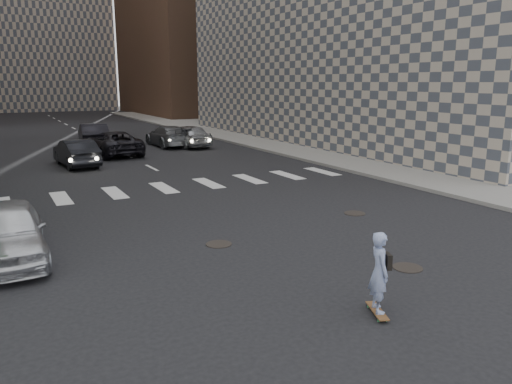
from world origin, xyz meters
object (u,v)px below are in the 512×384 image
silver_sedan (8,232)px  traffic_car_d (188,136)px  skateboarder (380,272)px  traffic_car_a (76,153)px  traffic_car_e (93,135)px  traffic_car_c (113,143)px  traffic_car_b (168,136)px

silver_sedan → traffic_car_d: 21.78m
skateboarder → traffic_car_a: (-2.19, 20.35, -0.15)m
skateboarder → traffic_car_e: 28.00m
traffic_car_c → traffic_car_d: (5.29, 1.51, 0.04)m
silver_sedan → traffic_car_b: 22.14m
traffic_car_e → skateboarder: bearing=95.2°
traffic_car_b → traffic_car_e: (-4.50, 2.00, 0.09)m
traffic_car_b → traffic_car_e: traffic_car_e is taller
traffic_car_e → silver_sedan: bearing=79.7°
traffic_car_c → traffic_car_a: bearing=45.7°
silver_sedan → traffic_car_e: bearing=75.9°
silver_sedan → traffic_car_b: (10.54, 19.47, -0.02)m
traffic_car_c → traffic_car_b: bearing=-153.2°
traffic_car_c → traffic_car_e: 4.57m
traffic_car_c → traffic_car_d: size_ratio=1.16×
traffic_car_c → traffic_car_e: bearing=-90.8°
silver_sedan → traffic_car_b: size_ratio=0.88×
traffic_car_c → traffic_car_d: 5.50m
silver_sedan → traffic_car_c: size_ratio=0.82×
traffic_car_b → traffic_car_d: traffic_car_d is taller
skateboarder → traffic_car_d: bearing=99.7°
skateboarder → traffic_car_a: skateboarder is taller
traffic_car_a → traffic_car_b: (6.80, 5.65, -0.00)m
skateboarder → traffic_car_b: size_ratio=0.34×
traffic_car_d → traffic_car_e: traffic_car_e is taller
skateboarder → traffic_car_b: skateboarder is taller
traffic_car_a → traffic_car_b: size_ratio=0.88×
skateboarder → traffic_car_e: bearing=112.4°
traffic_car_c → traffic_car_e: size_ratio=1.08×
traffic_car_b → traffic_car_c: (-4.21, -2.56, 0.02)m
skateboarder → traffic_car_c: bearing=111.6°
traffic_car_b → traffic_car_e: bearing=-25.1°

